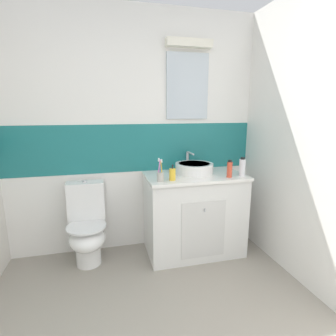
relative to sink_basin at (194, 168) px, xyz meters
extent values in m
cube|color=gray|center=(-0.58, -0.96, -0.93)|extent=(3.20, 3.48, 0.04)
cube|color=white|center=(-0.58, 0.29, -0.48)|extent=(3.20, 0.10, 0.85)
cube|color=#1E7272|center=(-0.58, 0.29, 0.19)|extent=(3.20, 0.10, 0.50)
cube|color=white|center=(-0.58, 0.29, 1.02)|extent=(3.20, 0.10, 1.15)
cube|color=silver|center=(-0.01, 0.23, 0.83)|extent=(0.45, 0.02, 0.67)
cube|color=white|center=(-0.01, 0.19, 1.24)|extent=(0.48, 0.10, 0.08)
cube|color=silver|center=(-0.01, -0.04, -0.50)|extent=(0.98, 0.57, 0.82)
cube|color=white|center=(-0.01, -0.05, -0.07)|extent=(1.00, 0.59, 0.03)
cube|color=silver|center=(-0.01, -0.33, -0.54)|extent=(0.44, 0.01, 0.57)
cylinder|color=silver|center=(-0.01, -0.34, -0.33)|extent=(0.02, 0.02, 0.03)
cylinder|color=white|center=(0.00, 0.00, 0.00)|extent=(0.39, 0.39, 0.11)
cylinder|color=#B3B3B8|center=(0.00, 0.00, 0.04)|extent=(0.32, 0.32, 0.01)
cylinder|color=silver|center=(0.00, 0.22, 0.04)|extent=(0.03, 0.03, 0.19)
cylinder|color=silver|center=(0.00, 0.12, 0.14)|extent=(0.02, 0.18, 0.02)
cylinder|color=white|center=(-1.10, -0.04, -0.82)|extent=(0.24, 0.24, 0.18)
ellipsoid|color=white|center=(-1.10, -0.08, -0.62)|extent=(0.34, 0.42, 0.22)
cylinder|color=white|center=(-1.10, -0.08, -0.50)|extent=(0.37, 0.37, 0.02)
cube|color=white|center=(-1.10, 0.13, -0.31)|extent=(0.36, 0.17, 0.40)
cylinder|color=silver|center=(-1.10, 0.13, -0.10)|extent=(0.04, 0.04, 0.02)
cylinder|color=#B2ADA3|center=(-0.41, -0.23, -0.01)|extent=(0.06, 0.06, 0.09)
cylinder|color=gold|center=(-0.40, -0.23, 0.05)|extent=(0.03, 0.02, 0.17)
cube|color=white|center=(-0.40, -0.23, 0.13)|extent=(0.01, 0.02, 0.03)
cylinder|color=#338CD8|center=(-0.41, -0.22, 0.05)|extent=(0.01, 0.03, 0.16)
cube|color=white|center=(-0.41, -0.22, 0.13)|extent=(0.01, 0.02, 0.03)
cylinder|color=#D872BF|center=(-0.42, -0.23, 0.06)|extent=(0.03, 0.04, 0.18)
cube|color=white|center=(-0.42, -0.23, 0.15)|extent=(0.01, 0.02, 0.03)
cylinder|color=yellow|center=(-0.29, -0.21, 0.00)|extent=(0.06, 0.06, 0.11)
cylinder|color=#262626|center=(-0.29, -0.21, 0.07)|extent=(0.01, 0.01, 0.04)
cylinder|color=#262626|center=(-0.29, -0.22, 0.09)|extent=(0.01, 0.02, 0.01)
cylinder|color=#D84C33|center=(0.28, -0.24, 0.02)|extent=(0.05, 0.05, 0.15)
cylinder|color=black|center=(0.28, -0.24, 0.10)|extent=(0.04, 0.04, 0.02)
cylinder|color=white|center=(0.42, -0.23, 0.03)|extent=(0.06, 0.06, 0.17)
cylinder|color=black|center=(0.42, -0.23, 0.12)|extent=(0.04, 0.04, 0.02)
camera|label=1|loc=(-0.92, -2.56, 0.59)|focal=28.66mm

